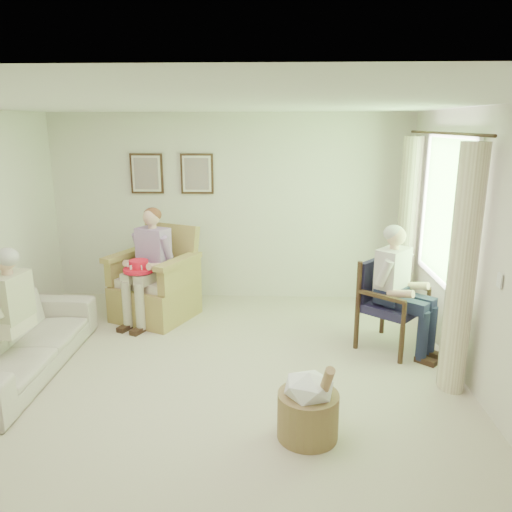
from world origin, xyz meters
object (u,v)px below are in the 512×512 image
Objects in this scene: wicker_armchair at (156,289)px; red_hat at (139,267)px; person_sofa at (5,307)px; wood_armchair at (392,299)px; person_dark at (397,281)px; hatbox at (308,405)px; sofa at (17,342)px; person_wicker at (151,257)px.

wicker_armchair is 0.52m from red_hat.
wood_armchair is at bearing 110.68° from person_sofa.
person_sofa reaches higher than wicker_armchair.
person_sofa is at bearing 143.97° from wood_armchair.
hatbox is (-1.03, -1.64, -0.53)m from person_dark.
wood_armchair is 4.02m from person_sofa.
person_sofa reaches higher than hatbox.
wood_armchair is 2.09m from hatbox.
person_sofa is (-1.04, -1.67, 0.36)m from wicker_armchair.
hatbox is at bearing -109.07° from sofa.
person_sofa is (-3.90, -0.93, 0.20)m from wood_armchair.
red_hat is (-0.11, -0.33, 0.39)m from wicker_armchair.
wicker_armchair is at bearing -33.98° from sofa.
wood_armchair reaches higher than sofa.
wood_armchair is at bearing -7.79° from red_hat.
hatbox reaches higher than sofa.
person_dark reaches higher than wicker_armchair.
wicker_armchair is at bearing 113.03° from person_dark.
wood_armchair is at bearing -78.25° from sofa.
red_hat is at bearing 152.23° from person_sofa.
wood_armchair is 3.99m from sofa.
wood_armchair is 0.69× the size of person_wicker.
person_sofa is at bearing 141.68° from person_dark.
sofa is 3.02× the size of hatbox.
sofa is 3.03m from hatbox.
wicker_armchair reaches higher than red_hat.
person_wicker reaches higher than wood_armchair.
hatbox is at bearing 80.36° from person_sofa.
sofa is at bearing 142.26° from wood_armchair.
red_hat is (0.94, 1.22, 0.44)m from sofa.
hatbox is at bearing -48.85° from red_hat.
red_hat is at bearing 122.72° from wood_armchair.
person_wicker is 3.05m from hatbox.
sofa is at bearing -99.77° from wicker_armchair.
wicker_armchair is 0.54× the size of sofa.
sofa is (-3.90, -0.81, -0.22)m from wood_armchair.
red_hat is at bearing -37.60° from sofa.
wood_armchair is 3.00m from red_hat.
person_sofa is at bearing 180.00° from sofa.
sofa is 3.98m from person_dark.
wicker_armchair is at bearing 125.67° from hatbox.
wicker_armchair is 2.00m from person_sofa.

